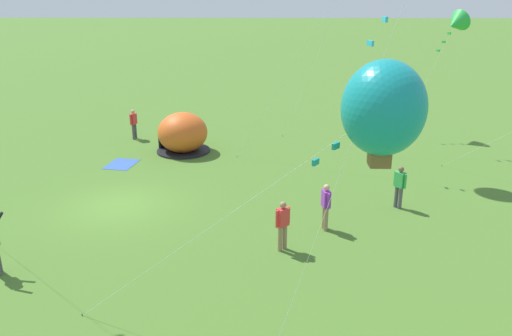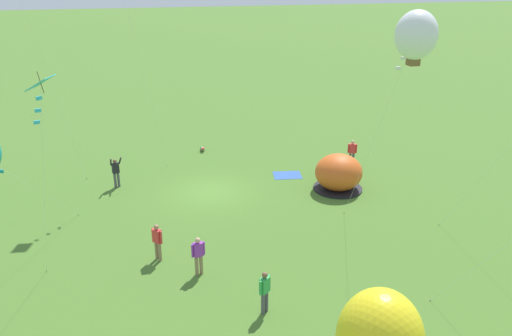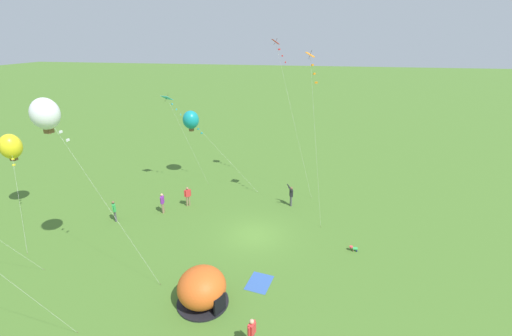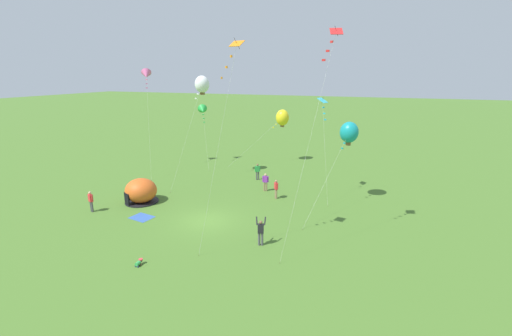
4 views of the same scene
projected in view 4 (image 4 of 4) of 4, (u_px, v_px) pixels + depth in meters
The scene contains 17 objects.
ground_plane at pixel (207, 221), 25.86m from camera, with size 300.00×300.00×0.00m, color #477028.
popup_tent at pixel (141, 191), 29.37m from camera, with size 2.81×2.81×2.10m.
picnic_blanket at pixel (142, 217), 26.45m from camera, with size 1.70×1.30×0.01m, color #3359A5.
toddler_crawling at pixel (139, 263), 19.81m from camera, with size 0.27×0.55×0.32m.
person_center_field at pixel (91, 200), 27.31m from camera, with size 0.56×0.35×1.72m.
person_arms_raised at pixel (261, 231), 21.93m from camera, with size 0.70×0.58×1.89m.
person_near_tent at pixel (265, 181), 32.15m from camera, with size 0.58×0.32×1.72m.
person_with_toddler at pixel (258, 171), 35.58m from camera, with size 0.49×0.42×1.72m.
person_strolling at pixel (276, 188), 30.22m from camera, with size 0.43×0.48×1.72m.
kite_orange at pixel (233, 56), 18.48m from camera, with size 2.44×1.94×12.61m.
kite_green at pixel (203, 110), 41.16m from camera, with size 3.27×4.34×7.17m.
kite_white at pixel (202, 84), 34.31m from camera, with size 1.45×6.47×10.55m.
kite_cyan at pixel (323, 105), 29.33m from camera, with size 1.86×3.38×8.85m.
kite_yellow at pixel (282, 118), 41.63m from camera, with size 6.03×5.57×6.55m.
kite_pink at pixel (146, 75), 37.91m from camera, with size 4.00×5.51×11.32m.
kite_teal at pixel (349, 132), 28.29m from camera, with size 2.89×7.69×6.93m.
kite_red at pixel (333, 43), 19.28m from camera, with size 2.39×4.17×13.33m.
Camera 4 is at (11.91, -21.00, 10.76)m, focal length 24.00 mm.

